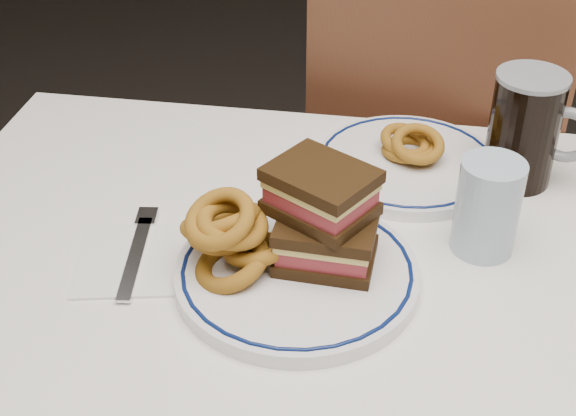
% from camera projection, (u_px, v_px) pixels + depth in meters
% --- Properties ---
extents(dining_table, '(1.27, 0.87, 0.75)m').
position_uv_depth(dining_table, '(373.00, 351.00, 1.04)').
color(dining_table, white).
rests_on(dining_table, floor).
extents(chair_far, '(0.53, 0.53, 0.97)m').
position_uv_depth(chair_far, '(434.00, 178.00, 1.59)').
color(chair_far, '#492917').
rests_on(chair_far, floor).
extents(main_plate, '(0.30, 0.30, 0.02)m').
position_uv_depth(main_plate, '(297.00, 273.00, 0.98)').
color(main_plate, white).
rests_on(main_plate, dining_table).
extents(reuben_sandwich, '(0.15, 0.14, 0.12)m').
position_uv_depth(reuben_sandwich, '(324.00, 216.00, 0.96)').
color(reuben_sandwich, black).
rests_on(reuben_sandwich, main_plate).
extents(onion_rings_main, '(0.14, 0.14, 0.13)m').
position_uv_depth(onion_rings_main, '(229.00, 234.00, 0.97)').
color(onion_rings_main, brown).
rests_on(onion_rings_main, main_plate).
extents(ketchup_ramekin, '(0.06, 0.06, 0.03)m').
position_uv_depth(ketchup_ramekin, '(305.00, 208.00, 1.05)').
color(ketchup_ramekin, silver).
rests_on(ketchup_ramekin, main_plate).
extents(beer_mug, '(0.15, 0.10, 0.17)m').
position_uv_depth(beer_mug, '(526.00, 128.00, 1.13)').
color(beer_mug, black).
rests_on(beer_mug, dining_table).
extents(water_glass, '(0.08, 0.08, 0.13)m').
position_uv_depth(water_glass, '(487.00, 207.00, 1.01)').
color(water_glass, '#9FB9CD').
rests_on(water_glass, dining_table).
extents(far_plate, '(0.27, 0.27, 0.02)m').
position_uv_depth(far_plate, '(407.00, 163.00, 1.19)').
color(far_plate, white).
rests_on(far_plate, dining_table).
extents(onion_rings_far, '(0.10, 0.10, 0.06)m').
position_uv_depth(onion_rings_far, '(411.00, 145.00, 1.19)').
color(onion_rings_far, brown).
rests_on(onion_rings_far, far_plate).
extents(napkin_fork, '(0.17, 0.20, 0.01)m').
position_uv_depth(napkin_fork, '(136.00, 258.00, 1.02)').
color(napkin_fork, white).
rests_on(napkin_fork, dining_table).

